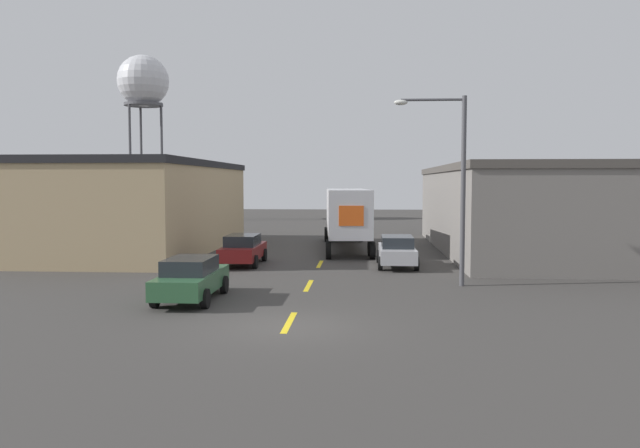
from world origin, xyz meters
The scene contains 10 objects.
ground_plane centered at (0.00, 0.00, 0.00)m, with size 160.00×160.00×0.00m, color #3D3A38.
road_centerline centered at (0.00, 7.39, 0.00)m, with size 0.20×16.46×0.01m.
warehouse_left centered at (-11.45, 20.18, 2.80)m, with size 9.04×19.46×5.58m.
warehouse_right centered at (12.75, 21.23, 2.65)m, with size 11.64×22.84×5.28m.
semi_truck centered at (1.16, 22.01, 2.30)m, with size 3.56×13.17×3.83m.
parked_car_left_far centered at (-3.96, 13.70, 0.82)m, with size 1.97×4.68×1.56m.
parked_car_right_mid centered at (3.96, 13.50, 0.82)m, with size 1.97×4.68×1.56m.
parked_car_left_near centered at (-3.96, 3.91, 0.82)m, with size 1.97×4.68×1.56m.
water_tower centered at (-22.14, 50.32, 15.26)m, with size 5.65×5.65×18.31m.
street_lamp centered at (5.95, 7.77, 4.56)m, with size 2.94×0.32×7.77m.
Camera 1 is at (2.23, -18.06, 4.27)m, focal length 35.00 mm.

